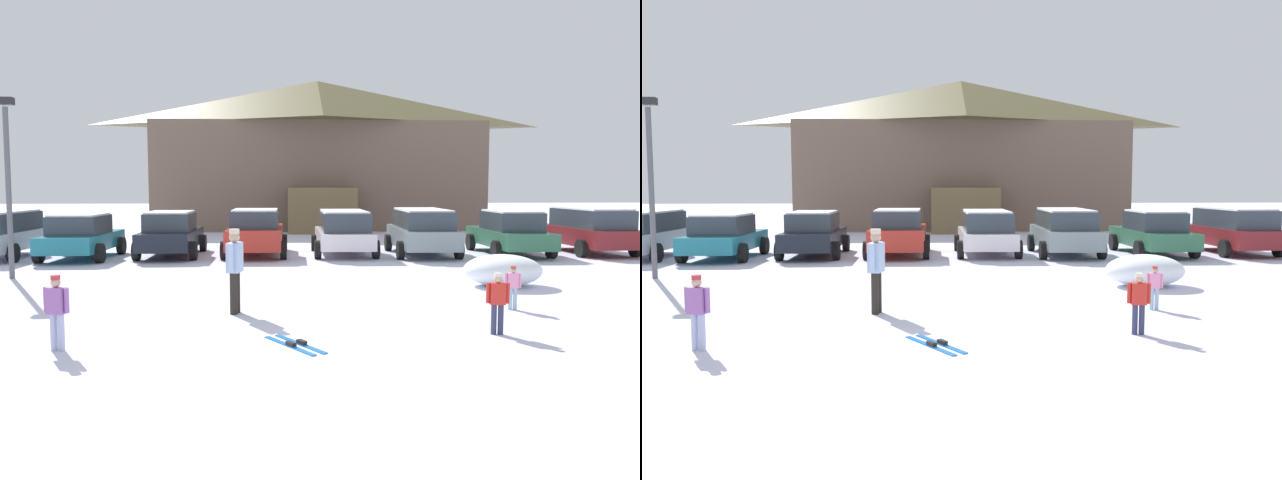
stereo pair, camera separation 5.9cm
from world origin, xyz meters
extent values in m
plane|color=silver|center=(0.00, 0.00, 0.00)|extent=(160.00, 160.00, 0.00)
cube|color=brown|center=(2.38, 29.59, 3.01)|extent=(18.55, 7.93, 6.03)
pyramid|color=brown|center=(2.38, 29.59, 7.35)|extent=(19.16, 8.54, 2.64)
cube|color=brown|center=(2.28, 24.93, 1.20)|extent=(3.64, 1.88, 2.40)
cube|color=silver|center=(-9.69, 14.46, 0.63)|extent=(1.95, 4.52, 0.62)
cube|color=#2D3842|center=(-9.69, 14.37, 1.26)|extent=(1.70, 3.45, 0.64)
cube|color=white|center=(-9.69, 14.37, 1.61)|extent=(1.58, 3.27, 0.06)
cylinder|color=black|center=(-8.68, 15.80, 0.32)|extent=(0.24, 0.65, 0.64)
cylinder|color=black|center=(-8.78, 13.04, 0.32)|extent=(0.24, 0.65, 0.64)
cube|color=teal|center=(-6.89, 14.10, 0.60)|extent=(1.95, 4.23, 0.55)
cube|color=#2D3842|center=(-6.89, 13.89, 1.18)|extent=(1.67, 2.22, 0.62)
cube|color=white|center=(-6.89, 13.89, 1.52)|extent=(1.55, 2.11, 0.06)
cylinder|color=black|center=(-7.82, 15.42, 0.32)|extent=(0.24, 0.65, 0.64)
cylinder|color=black|center=(-5.87, 15.36, 0.32)|extent=(0.24, 0.65, 0.64)
cylinder|color=black|center=(-7.91, 12.84, 0.32)|extent=(0.24, 0.65, 0.64)
cylinder|color=black|center=(-5.95, 12.77, 0.32)|extent=(0.24, 0.65, 0.64)
cube|color=black|center=(-3.95, 14.72, 0.62)|extent=(1.79, 4.56, 0.61)
cube|color=#2D3842|center=(-3.95, 14.49, 1.23)|extent=(1.56, 2.37, 0.62)
cube|color=white|center=(-3.95, 14.49, 1.57)|extent=(1.45, 2.26, 0.06)
cylinder|color=black|center=(-4.88, 16.14, 0.32)|extent=(0.23, 0.64, 0.64)
cylinder|color=black|center=(-2.99, 16.12, 0.32)|extent=(0.23, 0.64, 0.64)
cylinder|color=black|center=(-4.90, 13.32, 0.32)|extent=(0.23, 0.64, 0.64)
cylinder|color=black|center=(-3.01, 13.31, 0.32)|extent=(0.23, 0.64, 0.64)
cube|color=#B42B1F|center=(-0.95, 14.69, 0.67)|extent=(2.01, 4.51, 0.70)
cube|color=#2D3842|center=(-0.95, 14.47, 1.32)|extent=(1.72, 2.37, 0.59)
cube|color=white|center=(-0.95, 14.47, 1.64)|extent=(1.60, 2.25, 0.06)
cylinder|color=black|center=(-1.91, 16.10, 0.32)|extent=(0.24, 0.65, 0.64)
cylinder|color=black|center=(0.10, 16.04, 0.32)|extent=(0.24, 0.65, 0.64)
cylinder|color=black|center=(-2.00, 13.34, 0.32)|extent=(0.24, 0.65, 0.64)
cylinder|color=black|center=(0.02, 13.28, 0.32)|extent=(0.24, 0.65, 0.64)
cube|color=silver|center=(2.23, 14.66, 0.61)|extent=(1.96, 4.39, 0.57)
cube|color=#2D3842|center=(2.22, 14.57, 1.22)|extent=(1.72, 3.34, 0.66)
cube|color=white|center=(2.22, 14.57, 1.58)|extent=(1.60, 3.17, 0.06)
cylinder|color=black|center=(1.26, 16.03, 0.32)|extent=(0.24, 0.65, 0.64)
cylinder|color=black|center=(3.26, 15.98, 0.32)|extent=(0.24, 0.65, 0.64)
cylinder|color=black|center=(1.19, 13.34, 0.32)|extent=(0.24, 0.65, 0.64)
cylinder|color=black|center=(3.19, 13.29, 0.32)|extent=(0.24, 0.65, 0.64)
cube|color=gray|center=(5.05, 14.34, 0.65)|extent=(2.04, 4.61, 0.67)
cube|color=#2D3842|center=(5.04, 14.25, 1.30)|extent=(1.78, 3.51, 0.62)
cube|color=white|center=(5.04, 14.25, 1.64)|extent=(1.66, 3.34, 0.06)
cylinder|color=black|center=(4.09, 15.79, 0.32)|extent=(0.24, 0.65, 0.64)
cylinder|color=black|center=(6.11, 15.71, 0.32)|extent=(0.24, 0.65, 0.64)
cylinder|color=black|center=(3.99, 12.97, 0.32)|extent=(0.24, 0.65, 0.64)
cylinder|color=black|center=(6.00, 12.90, 0.32)|extent=(0.24, 0.65, 0.64)
cube|color=#2C6344|center=(8.29, 14.34, 0.61)|extent=(1.89, 4.79, 0.58)
cube|color=#2D3842|center=(8.29, 14.10, 1.23)|extent=(1.63, 2.50, 0.66)
cube|color=white|center=(8.29, 14.10, 1.59)|extent=(1.52, 2.38, 0.06)
cylinder|color=black|center=(7.35, 15.83, 0.32)|extent=(0.23, 0.64, 0.64)
cylinder|color=black|center=(9.29, 15.79, 0.32)|extent=(0.23, 0.64, 0.64)
cylinder|color=black|center=(7.30, 12.88, 0.32)|extent=(0.23, 0.64, 0.64)
cylinder|color=black|center=(9.23, 12.85, 0.32)|extent=(0.23, 0.64, 0.64)
cube|color=maroon|center=(11.41, 14.45, 0.65)|extent=(1.85, 4.52, 0.65)
cube|color=#2D3842|center=(11.41, 14.36, 1.30)|extent=(1.62, 3.44, 0.66)
cube|color=white|center=(11.41, 14.36, 1.66)|extent=(1.51, 3.27, 0.06)
cylinder|color=black|center=(10.43, 15.86, 0.32)|extent=(0.22, 0.64, 0.64)
cylinder|color=black|center=(12.40, 15.85, 0.32)|extent=(0.22, 0.64, 0.64)
cylinder|color=black|center=(10.42, 13.06, 0.32)|extent=(0.22, 0.64, 0.64)
cylinder|color=black|center=(12.39, 13.05, 0.32)|extent=(0.22, 0.64, 0.64)
cylinder|color=#A6ADD0|center=(-3.71, 1.80, 0.29)|extent=(0.10, 0.10, 0.57)
cylinder|color=#A6ADD0|center=(-3.59, 1.76, 0.29)|extent=(0.10, 0.10, 0.57)
cube|color=#955BA4|center=(-3.65, 1.78, 0.77)|extent=(0.32, 0.25, 0.40)
cylinder|color=#955BA4|center=(-3.82, 1.84, 0.78)|extent=(0.08, 0.08, 0.38)
cylinder|color=#955BA4|center=(-3.48, 1.73, 0.78)|extent=(0.08, 0.08, 0.38)
sphere|color=tan|center=(-3.65, 1.78, 1.05)|extent=(0.15, 0.15, 0.15)
cylinder|color=#BD3236|center=(-3.65, 1.78, 1.13)|extent=(0.14, 0.14, 0.07)
cylinder|color=#99B6D0|center=(4.43, 4.32, 0.22)|extent=(0.08, 0.08, 0.44)
cylinder|color=#99B6D0|center=(4.52, 4.29, 0.22)|extent=(0.08, 0.08, 0.44)
cube|color=pink|center=(4.47, 4.30, 0.59)|extent=(0.24, 0.18, 0.31)
cylinder|color=pink|center=(4.34, 4.34, 0.60)|extent=(0.06, 0.06, 0.29)
cylinder|color=pink|center=(4.61, 4.27, 0.60)|extent=(0.06, 0.06, 0.29)
sphere|color=tan|center=(4.47, 4.30, 0.81)|extent=(0.11, 0.11, 0.11)
cylinder|color=#C03B35|center=(4.47, 4.30, 0.87)|extent=(0.11, 0.11, 0.05)
cylinder|color=black|center=(-1.09, 4.46, 0.41)|extent=(0.15, 0.15, 0.82)
cylinder|color=black|center=(-1.13, 4.29, 0.41)|extent=(0.15, 0.15, 0.82)
cube|color=#A4BDE1|center=(-1.11, 4.37, 1.11)|extent=(0.33, 0.44, 0.58)
cylinder|color=#A4BDE1|center=(-1.05, 4.62, 1.12)|extent=(0.11, 0.11, 0.55)
cylinder|color=#A4BDE1|center=(-1.17, 4.13, 1.12)|extent=(0.11, 0.11, 0.55)
sphere|color=tan|center=(-1.11, 4.37, 1.50)|extent=(0.21, 0.21, 0.21)
cylinder|color=beige|center=(-1.11, 4.37, 1.62)|extent=(0.20, 0.20, 0.10)
cylinder|color=#303452|center=(3.35, 2.29, 0.26)|extent=(0.09, 0.09, 0.51)
cylinder|color=#303452|center=(3.46, 2.27, 0.26)|extent=(0.09, 0.09, 0.51)
cube|color=red|center=(3.40, 2.28, 0.70)|extent=(0.27, 0.19, 0.36)
cylinder|color=red|center=(3.25, 2.31, 0.71)|extent=(0.07, 0.07, 0.35)
cylinder|color=red|center=(3.56, 2.25, 0.71)|extent=(0.07, 0.07, 0.35)
sphere|color=tan|center=(3.40, 2.28, 0.94)|extent=(0.13, 0.13, 0.13)
cylinder|color=beige|center=(3.40, 2.28, 1.02)|extent=(0.13, 0.13, 0.06)
cube|color=blue|center=(-0.12, 1.76, 0.01)|extent=(0.78, 1.26, 0.02)
cube|color=black|center=(-0.10, 1.72, 0.05)|extent=(0.17, 0.21, 0.06)
cube|color=blue|center=(0.05, 1.86, 0.01)|extent=(0.78, 1.26, 0.02)
cube|color=black|center=(0.07, 1.82, 0.05)|extent=(0.17, 0.21, 0.06)
cylinder|color=#515459|center=(-7.40, 9.49, 2.29)|extent=(0.14, 0.14, 4.59)
cube|color=#232326|center=(-7.40, 9.49, 4.74)|extent=(0.44, 0.24, 0.20)
ellipsoid|color=white|center=(5.37, 7.23, 0.40)|extent=(1.96, 1.57, 0.80)
camera|label=1|loc=(-0.39, -7.82, 2.51)|focal=35.00mm
camera|label=2|loc=(-0.33, -7.82, 2.51)|focal=35.00mm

